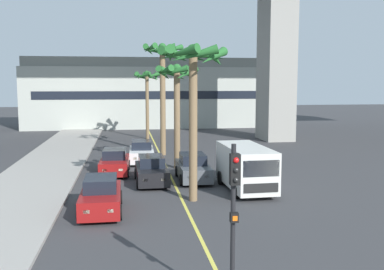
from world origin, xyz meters
The scene contains 14 objects.
sidewalk_left centered at (-8.00, 16.00, 0.07)m, with size 4.80×80.00×0.15m, color #9E9991.
lane_stripe_center centered at (0.00, 24.00, 0.00)m, with size 0.14×56.00×0.01m, color #DBCC4C.
pier_building_backdrop centered at (0.00, 55.26, 4.42)m, with size 30.80×8.04×8.96m.
car_queue_front centered at (-3.41, 24.27, 0.72)m, with size 1.94×4.16×1.56m.
car_queue_second centered at (-3.80, 15.82, 0.72)m, with size 1.85×4.11×1.56m.
car_queue_third centered at (-1.26, 21.23, 0.72)m, with size 1.89×4.13×1.56m.
car_queue_fourth centered at (1.20, 21.64, 0.72)m, with size 1.86×4.11×1.56m.
car_queue_fifth centered at (-1.60, 28.14, 0.72)m, with size 1.90×4.13×1.56m.
delivery_van centered at (3.59, 18.81, 1.29)m, with size 2.25×5.29×2.36m.
traffic_light_median_near centered at (-0.05, 6.69, 2.71)m, with size 0.24×0.37×4.20m.
palm_tree_near_median centered at (-0.48, 41.92, 5.65)m, with size 2.88×2.97×6.99m.
palm_tree_mid_median centered at (0.21, 31.21, 6.87)m, with size 3.24×3.34×8.81m.
palm_tree_far_median centered at (0.50, 17.15, 6.14)m, with size 3.39×3.39×7.51m.
palm_tree_farthest_median centered at (0.69, 25.50, 5.49)m, with size 2.89×2.96×6.97m.
Camera 1 is at (-2.62, -3.56, 5.65)m, focal length 41.19 mm.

